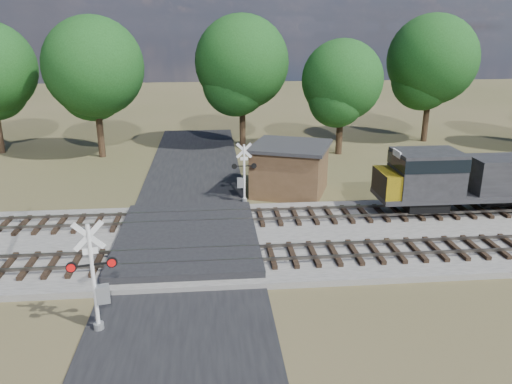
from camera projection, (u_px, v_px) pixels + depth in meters
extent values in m
plane|color=#474826|center=(188.00, 248.00, 25.06)|extent=(160.00, 160.00, 0.00)
cube|color=gray|center=(378.00, 234.00, 26.37)|extent=(140.00, 10.00, 0.30)
cube|color=black|center=(188.00, 248.00, 25.05)|extent=(7.00, 60.00, 0.08)
cube|color=#262628|center=(188.00, 239.00, 25.43)|extent=(7.00, 9.00, 0.62)
cube|color=black|center=(229.00, 257.00, 23.22)|extent=(44.00, 2.60, 0.18)
cube|color=#5A544D|center=(401.00, 254.00, 23.20)|extent=(140.00, 0.08, 0.15)
cube|color=#5A544D|center=(391.00, 241.00, 24.56)|extent=(140.00, 0.08, 0.15)
cube|color=black|center=(225.00, 218.00, 27.95)|extent=(44.00, 2.60, 0.18)
cube|color=#5A544D|center=(368.00, 215.00, 27.93)|extent=(140.00, 0.08, 0.15)
cube|color=#5A544D|center=(361.00, 207.00, 29.28)|extent=(140.00, 0.08, 0.15)
cylinder|color=silver|center=(94.00, 279.00, 17.64)|extent=(0.15, 0.15, 4.19)
cylinder|color=gray|center=(99.00, 327.00, 18.25)|extent=(0.38, 0.38, 0.31)
cube|color=silver|center=(89.00, 236.00, 17.11)|extent=(1.08, 0.25, 1.10)
cube|color=silver|center=(89.00, 236.00, 17.11)|extent=(1.08, 0.25, 1.10)
cube|color=silver|center=(90.00, 251.00, 17.29)|extent=(0.52, 0.13, 0.23)
cube|color=black|center=(92.00, 265.00, 17.45)|extent=(1.66, 0.39, 0.06)
cylinder|color=red|center=(71.00, 267.00, 17.27)|extent=(0.39, 0.18, 0.38)
cylinder|color=red|center=(112.00, 262.00, 17.64)|extent=(0.39, 0.18, 0.38)
cube|color=gray|center=(103.00, 294.00, 17.90)|extent=(0.52, 0.40, 0.68)
cylinder|color=silver|center=(244.00, 174.00, 31.03)|extent=(0.13, 0.13, 3.76)
cylinder|color=gray|center=(244.00, 200.00, 31.58)|extent=(0.34, 0.34, 0.28)
cube|color=silver|center=(244.00, 150.00, 30.56)|extent=(0.98, 0.05, 0.98)
cube|color=silver|center=(244.00, 150.00, 30.56)|extent=(0.98, 0.05, 0.98)
cube|color=silver|center=(244.00, 159.00, 30.72)|extent=(0.47, 0.03, 0.21)
cube|color=black|center=(244.00, 166.00, 30.87)|extent=(1.51, 0.07, 0.06)
cylinder|color=red|center=(254.00, 166.00, 30.92)|extent=(0.34, 0.10, 0.34)
cylinder|color=red|center=(234.00, 166.00, 30.82)|extent=(0.34, 0.10, 0.34)
cube|color=gray|center=(241.00, 183.00, 31.19)|extent=(0.43, 0.29, 0.61)
cube|color=#4D3721|center=(290.00, 170.00, 33.04)|extent=(5.72, 5.72, 3.09)
cube|color=#2A2A2D|center=(291.00, 146.00, 32.52)|extent=(6.29, 6.29, 0.22)
cylinder|color=black|center=(99.00, 123.00, 41.87)|extent=(0.56, 0.56, 5.79)
sphere|color=#143B12|center=(94.00, 67.00, 40.42)|extent=(8.10, 8.10, 8.10)
cylinder|color=black|center=(242.00, 116.00, 45.12)|extent=(0.56, 0.56, 5.88)
sphere|color=#143B12|center=(242.00, 62.00, 43.64)|extent=(8.24, 8.24, 8.24)
cylinder|color=black|center=(340.00, 126.00, 43.02)|extent=(0.56, 0.56, 4.87)
sphere|color=#143B12|center=(342.00, 80.00, 41.79)|extent=(6.82, 6.82, 6.82)
cylinder|color=black|center=(427.00, 111.00, 47.73)|extent=(0.56, 0.56, 5.93)
sphere|color=#143B12|center=(432.00, 60.00, 46.24)|extent=(8.30, 8.30, 8.30)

